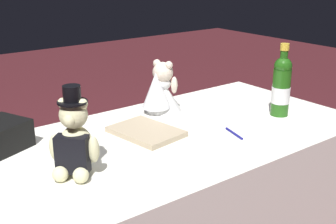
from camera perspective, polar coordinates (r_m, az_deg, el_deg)
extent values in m
cube|color=white|center=(1.94, 0.00, -14.09)|extent=(1.65, 0.82, 0.80)
ellipsoid|color=beige|center=(1.45, -11.83, -4.83)|extent=(0.12, 0.11, 0.16)
cube|color=black|center=(1.43, -12.27, -5.37)|extent=(0.11, 0.11, 0.12)
sphere|color=beige|center=(1.41, -12.16, -0.34)|extent=(0.09, 0.09, 0.09)
sphere|color=beige|center=(1.38, -12.68, -1.08)|extent=(0.04, 0.04, 0.04)
sphere|color=beige|center=(1.41, -13.48, 1.11)|extent=(0.03, 0.03, 0.03)
sphere|color=beige|center=(1.39, -11.03, 1.01)|extent=(0.03, 0.03, 0.03)
ellipsoid|color=beige|center=(1.46, -14.45, -4.44)|extent=(0.04, 0.04, 0.09)
ellipsoid|color=beige|center=(1.42, -9.61, -4.81)|extent=(0.04, 0.04, 0.09)
sphere|color=beige|center=(1.44, -13.79, -7.82)|extent=(0.05, 0.05, 0.05)
sphere|color=beige|center=(1.41, -11.23, -8.07)|extent=(0.05, 0.05, 0.05)
cylinder|color=black|center=(1.40, -12.28, 1.28)|extent=(0.10, 0.10, 0.01)
cylinder|color=black|center=(1.39, -12.36, 2.37)|extent=(0.06, 0.06, 0.05)
cone|color=white|center=(2.02, -0.66, 2.12)|extent=(0.17, 0.17, 0.14)
ellipsoid|color=white|center=(2.01, -0.67, 3.74)|extent=(0.08, 0.07, 0.06)
sphere|color=beige|center=(1.99, -0.68, 5.16)|extent=(0.09, 0.09, 0.09)
sphere|color=beige|center=(2.03, -0.01, 5.23)|extent=(0.04, 0.04, 0.04)
sphere|color=beige|center=(1.97, 0.10, 6.09)|extent=(0.04, 0.04, 0.04)
sphere|color=beige|center=(2.00, -1.45, 6.34)|extent=(0.04, 0.04, 0.04)
ellipsoid|color=beige|center=(2.00, 0.81, 3.51)|extent=(0.03, 0.03, 0.08)
ellipsoid|color=beige|center=(2.05, -1.40, 3.92)|extent=(0.03, 0.03, 0.08)
cone|color=white|center=(1.97, -1.55, 2.88)|extent=(0.17, 0.17, 0.16)
cylinder|color=#1F5314|center=(2.02, 14.41, 2.48)|extent=(0.08, 0.08, 0.21)
sphere|color=#1F5314|center=(1.99, 14.70, 5.78)|extent=(0.08, 0.08, 0.08)
cylinder|color=#1F5314|center=(1.98, 14.82, 7.25)|extent=(0.03, 0.03, 0.08)
cylinder|color=gold|center=(1.97, 14.90, 8.16)|extent=(0.04, 0.04, 0.03)
cylinder|color=silver|center=(2.02, 14.39, 2.19)|extent=(0.08, 0.08, 0.07)
cylinder|color=navy|center=(1.78, 8.56, -2.76)|extent=(0.04, 0.12, 0.01)
cone|color=silver|center=(1.83, 7.57, -2.10)|extent=(0.01, 0.02, 0.01)
cube|color=tan|center=(1.77, -2.87, -2.56)|extent=(0.24, 0.30, 0.02)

